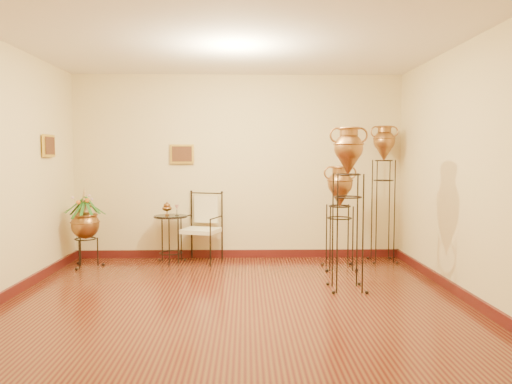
{
  "coord_description": "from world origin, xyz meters",
  "views": [
    {
      "loc": [
        0.11,
        -5.15,
        1.55
      ],
      "look_at": [
        0.25,
        1.3,
        1.1
      ],
      "focal_mm": 35.0,
      "sensor_mm": 36.0,
      "label": 1
    }
  ],
  "objects_px": {
    "amphora_tall": "(383,192)",
    "planter_urn": "(85,221)",
    "amphora_mid": "(348,207)",
    "armchair": "(201,228)",
    "side_table": "(171,238)"
  },
  "relations": [
    {
      "from": "amphora_mid",
      "to": "amphora_tall",
      "type": "bearing_deg",
      "value": 61.53
    },
    {
      "from": "amphora_tall",
      "to": "planter_urn",
      "type": "height_order",
      "value": "amphora_tall"
    },
    {
      "from": "amphora_tall",
      "to": "side_table",
      "type": "bearing_deg",
      "value": 179.98
    },
    {
      "from": "armchair",
      "to": "side_table",
      "type": "distance_m",
      "value": 0.46
    },
    {
      "from": "amphora_mid",
      "to": "armchair",
      "type": "relative_size",
      "value": 1.87
    },
    {
      "from": "planter_urn",
      "to": "armchair",
      "type": "bearing_deg",
      "value": 9.5
    },
    {
      "from": "planter_urn",
      "to": "side_table",
      "type": "relative_size",
      "value": 1.32
    },
    {
      "from": "amphora_tall",
      "to": "planter_urn",
      "type": "distance_m",
      "value": 4.33
    },
    {
      "from": "amphora_mid",
      "to": "side_table",
      "type": "xyz_separation_m",
      "value": [
        -2.29,
        1.57,
        -0.61
      ]
    },
    {
      "from": "side_table",
      "to": "planter_urn",
      "type": "bearing_deg",
      "value": -166.97
    },
    {
      "from": "amphora_tall",
      "to": "armchair",
      "type": "relative_size",
      "value": 1.98
    },
    {
      "from": "amphora_mid",
      "to": "planter_urn",
      "type": "relative_size",
      "value": 1.65
    },
    {
      "from": "amphora_tall",
      "to": "planter_urn",
      "type": "relative_size",
      "value": 1.75
    },
    {
      "from": "amphora_tall",
      "to": "armchair",
      "type": "distance_m",
      "value": 2.75
    },
    {
      "from": "amphora_mid",
      "to": "armchair",
      "type": "distance_m",
      "value": 2.47
    }
  ]
}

